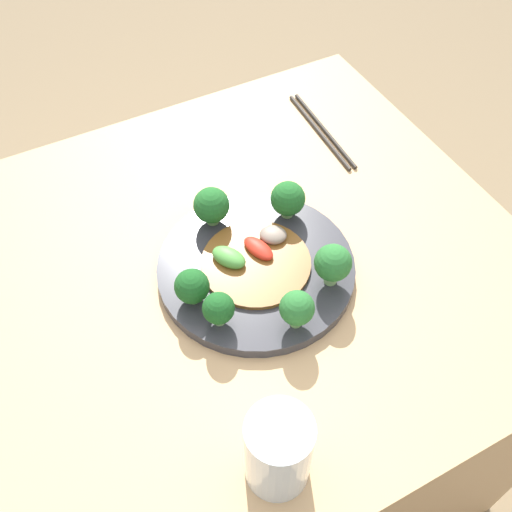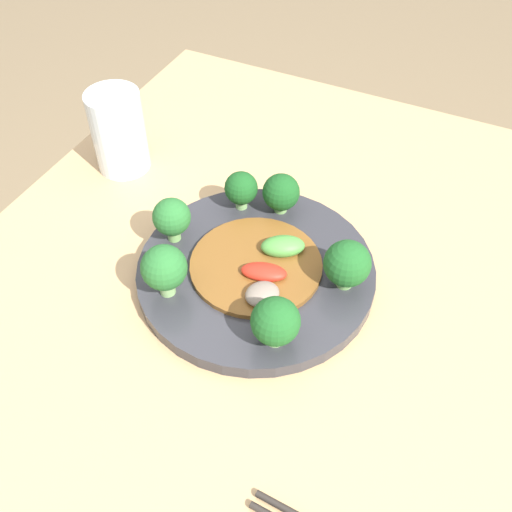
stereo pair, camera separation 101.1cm
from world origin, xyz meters
TOP-DOWN VIEW (x-y plane):
  - ground_plane at (0.00, 0.00)m, footprint 8.00×8.00m
  - table at (0.00, 0.00)m, footprint 0.90×0.81m
  - plate at (-0.02, 0.03)m, footprint 0.30×0.30m
  - broccoli_north at (-0.02, 0.15)m, footprint 0.05×0.05m
  - broccoli_southwest at (-0.11, -0.04)m, footprint 0.06×0.06m
  - broccoli_east at (0.09, 0.05)m, footprint 0.05×0.05m
  - broccoli_northwest at (-0.10, 0.11)m, footprint 0.05×0.05m
  - broccoli_northeast at (0.07, 0.10)m, footprint 0.05×0.05m
  - broccoli_south at (-0.00, -0.08)m, footprint 0.06×0.06m
  - stirfry_center at (-0.02, 0.02)m, footprint 0.17×0.17m
  - drinking_glass at (0.10, 0.31)m, footprint 0.08×0.08m
  - chopsticks at (-0.28, -0.20)m, footprint 0.03×0.23m

SIDE VIEW (x-z plane):
  - ground_plane at x=0.00m, z-range 0.00..0.00m
  - table at x=0.00m, z-range 0.00..0.75m
  - chopsticks at x=-0.28m, z-range 0.75..0.76m
  - plate at x=-0.02m, z-range 0.75..0.77m
  - stirfry_center at x=-0.02m, z-range 0.77..0.79m
  - broccoli_east at x=0.09m, z-range 0.77..0.83m
  - broccoli_northeast at x=0.07m, z-range 0.78..0.83m
  - broccoli_southwest at x=-0.11m, z-range 0.77..0.84m
  - broccoli_south at x=0.00m, z-range 0.77..0.84m
  - broccoli_north at x=-0.02m, z-range 0.78..0.84m
  - broccoli_northwest at x=-0.10m, z-range 0.78..0.85m
  - drinking_glass at x=0.10m, z-range 0.75..0.88m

